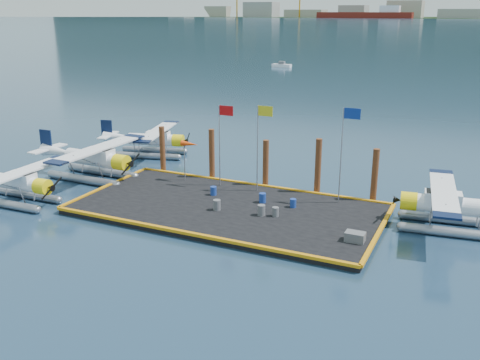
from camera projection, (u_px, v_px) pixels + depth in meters
The scene contains 23 objects.
ground at pixel (228, 212), 35.66m from camera, with size 4000.00×4000.00×0.00m, color #162D43.
dock at pixel (228, 209), 35.60m from camera, with size 20.00×10.00×0.40m, color black.
dock_bumpers at pixel (228, 205), 35.52m from camera, with size 20.25×10.25×0.18m, color orange, non-canonical shape.
seaplane_a at pixel (18, 185), 36.81m from camera, with size 8.03×8.85×3.15m.
seaplane_b at pixel (96, 161), 41.95m from camera, with size 9.08×10.00×3.57m.
seaplane_c at pixel (154, 141), 48.86m from camera, with size 8.39×9.05×3.22m.
seaplane_d at pixel (449, 208), 32.37m from camera, with size 8.50×9.38×3.32m.
drum_0 at pixel (213, 191), 37.65m from camera, with size 0.44×0.44×0.61m, color navy.
drum_1 at pixel (261, 210), 33.90m from camera, with size 0.49×0.49×0.69m, color #55565A.
drum_2 at pixel (275, 212), 33.76m from camera, with size 0.43×0.43×0.60m, color #55565A.
drum_3 at pixel (217, 205), 34.80m from camera, with size 0.49×0.49×0.69m, color #55565A.
drum_4 at pixel (293, 203), 35.29m from camera, with size 0.41×0.41×0.58m, color navy.
drum_5 at pixel (262, 198), 36.16m from camera, with size 0.47×0.47×0.66m, color navy.
crate at pixel (355, 237), 30.10m from camera, with size 1.10×0.73×0.55m, color #55565A.
flagpole_red at pixel (222, 133), 38.53m from camera, with size 1.14×0.08×6.00m.
flagpole_yellow at pixel (260, 135), 37.29m from camera, with size 1.14×0.08×6.20m.
flagpole_blue at pixel (345, 141), 34.84m from camera, with size 1.14×0.08×6.50m.
windsock at pixel (190, 145), 39.98m from camera, with size 1.40×0.44×3.12m.
piling_0 at pixel (163, 151), 43.13m from camera, with size 0.44×0.44×4.00m, color #4D2B16.
piling_1 at pixel (212, 156), 41.29m from camera, with size 0.44×0.44×4.20m, color #4D2B16.
piling_2 at pixel (266, 165), 39.55m from camera, with size 0.44×0.44×3.80m, color #4D2B16.
piling_3 at pixel (318, 168), 37.87m from camera, with size 0.44×0.44×4.30m, color #4D2B16.
piling_4 at pixel (375, 177), 36.32m from camera, with size 0.44×0.44×4.00m, color #4D2B16.
Camera 1 is at (14.76, -29.89, 12.89)m, focal length 40.00 mm.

